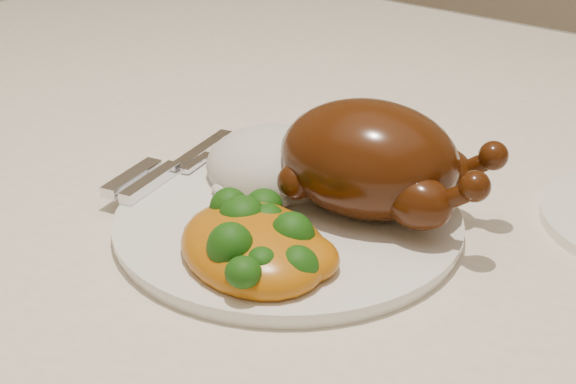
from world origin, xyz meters
The scene contains 7 objects.
dining_table centered at (0.00, 0.00, 0.67)m, with size 1.60×0.90×0.76m.
tablecloth centered at (0.00, 0.00, 0.74)m, with size 1.73×1.03×0.18m.
dinner_plate centered at (-0.02, -0.18, 0.77)m, with size 0.27×0.27×0.01m, color white.
roast_chicken centered at (0.03, -0.13, 0.82)m, with size 0.19×0.14×0.09m.
rice_mound centered at (-0.07, -0.13, 0.79)m, with size 0.14×0.14×0.06m.
mac_and_cheese centered at (0.01, -0.24, 0.79)m, with size 0.15×0.14×0.05m.
cutlery centered at (-0.15, -0.19, 0.78)m, with size 0.05×0.16×0.01m.
Camera 1 is at (0.33, -0.60, 1.08)m, focal length 50.00 mm.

